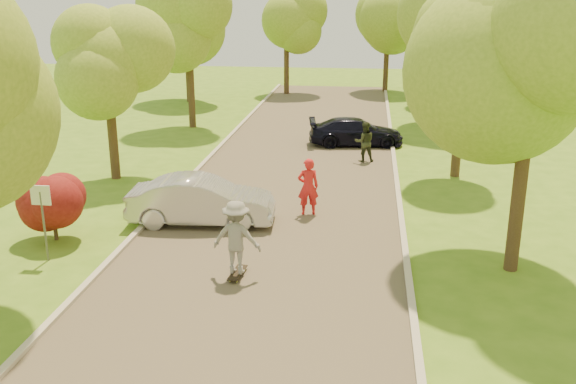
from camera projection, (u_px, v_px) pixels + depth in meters
The scene contains 21 objects.
ground at pixel (221, 352), 13.30m from camera, with size 100.00×100.00×0.00m, color #47761C.
road at pixel (276, 220), 20.86m from camera, with size 8.00×60.00×0.01m, color #4C4438.
curb_left at pixel (156, 213), 21.33m from camera, with size 0.18×60.00×0.12m, color #B2AD9E.
curb_right at pixel (402, 224), 20.36m from camera, with size 0.18×60.00×0.12m, color #B2AD9E.
street_sign at pixel (42, 207), 17.30m from camera, with size 0.55×0.06×2.17m.
red_shrub at pixel (53, 205), 18.92m from camera, with size 1.70×1.70×1.95m.
tree_l_midb at pixel (111, 61), 24.07m from camera, with size 4.30×4.20×6.62m.
tree_l_far at pixel (192, 23), 33.20m from camera, with size 4.92×4.80×7.79m.
tree_r_mida at pixel (544, 60), 15.51m from camera, with size 5.13×5.00×7.95m.
tree_r_midb at pixel (470, 52), 24.26m from camera, with size 4.51×4.40×7.01m.
tree_r_far at pixel (457, 16), 33.35m from camera, with size 5.33×5.20×8.34m.
tree_bg_a at pixel (189, 19), 41.10m from camera, with size 5.12×5.00×7.72m.
tree_bg_b at pixel (457, 16), 40.89m from camera, with size 5.12×5.00×7.95m.
tree_bg_c at pixel (289, 21), 44.25m from camera, with size 4.92×4.80×7.33m.
tree_bg_d at pixel (391, 16), 45.21m from camera, with size 5.12×5.00×7.72m.
silver_sedan at pixel (202, 201), 20.36m from camera, with size 1.61×4.63×1.52m, color #B6B5BA.
dark_sedan at pixel (356, 132), 30.65m from camera, with size 1.82×4.49×1.30m, color black.
longboard at pixel (237, 273), 16.74m from camera, with size 0.37×1.02×0.12m.
skateboarder at pixel (236, 237), 16.43m from camera, with size 1.26×0.73×1.96m, color gray.
person_striped at pixel (308, 187), 21.10m from camera, with size 0.70×0.46×1.93m, color red.
person_olive at pixel (365, 142), 27.64m from camera, with size 0.85×0.67×1.76m, color #2A311D.
Camera 1 is at (2.85, -11.40, 7.20)m, focal length 40.00 mm.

